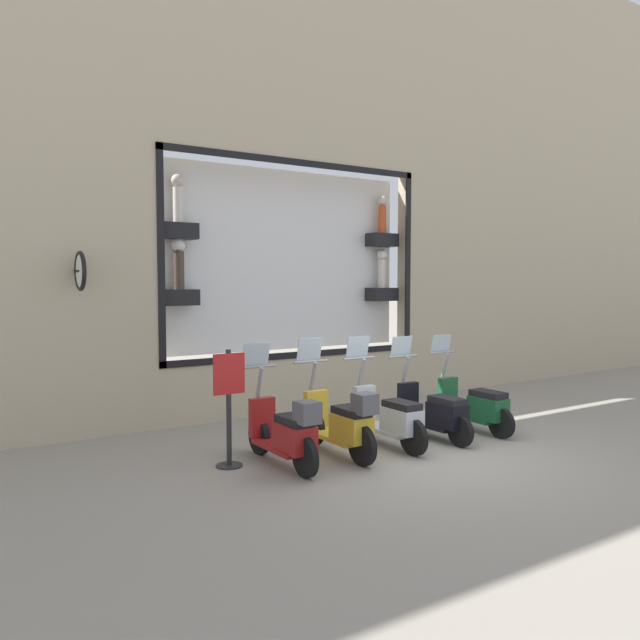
{
  "coord_description": "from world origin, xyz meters",
  "views": [
    {
      "loc": [
        -6.78,
        6.11,
        2.51
      ],
      "look_at": [
        1.88,
        0.52,
        1.86
      ],
      "focal_mm": 35.0,
      "sensor_mm": 36.0,
      "label": 1
    }
  ],
  "objects": [
    {
      "name": "ground_plane",
      "position": [
        0.0,
        0.0,
        0.0
      ],
      "size": [
        120.0,
        120.0,
        0.0
      ],
      "primitive_type": "plane",
      "color": "gray"
    },
    {
      "name": "building_facade",
      "position": [
        3.6,
        0.0,
        5.2
      ],
      "size": [
        1.22,
        36.0,
        10.18
      ],
      "color": "tan",
      "rests_on": "ground_plane"
    },
    {
      "name": "scooter_green_0",
      "position": [
        0.43,
        -1.63,
        0.43
      ],
      "size": [
        1.8,
        0.6,
        1.56
      ],
      "color": "black",
      "rests_on": "ground_plane"
    },
    {
      "name": "scooter_black_1",
      "position": [
        0.43,
        -0.71,
        0.42
      ],
      "size": [
        1.79,
        0.6,
        1.58
      ],
      "color": "black",
      "rests_on": "ground_plane"
    },
    {
      "name": "scooter_silver_2",
      "position": [
        0.43,
        0.2,
        0.44
      ],
      "size": [
        1.81,
        0.6,
        1.63
      ],
      "color": "black",
      "rests_on": "ground_plane"
    },
    {
      "name": "scooter_yellow_3",
      "position": [
        0.38,
        1.11,
        0.49
      ],
      "size": [
        1.81,
        0.6,
        1.65
      ],
      "color": "black",
      "rests_on": "ground_plane"
    },
    {
      "name": "scooter_red_4",
      "position": [
        0.37,
        2.03,
        0.48
      ],
      "size": [
        1.81,
        0.61,
        1.61
      ],
      "color": "black",
      "rests_on": "ground_plane"
    },
    {
      "name": "shop_sign_post",
      "position": [
        0.84,
        2.64,
        0.85
      ],
      "size": [
        0.36,
        0.45,
        1.59
      ],
      "color": "#232326",
      "rests_on": "ground_plane"
    }
  ]
}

